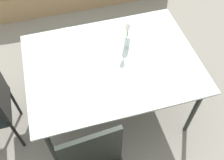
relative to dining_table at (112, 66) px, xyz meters
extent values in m
plane|color=gray|center=(-0.02, 0.00, -0.70)|extent=(12.00, 12.00, 0.00)
cube|color=silver|center=(0.00, 0.00, 0.04)|extent=(1.45, 1.06, 0.02)
cube|color=#232823|center=(0.00, 0.00, 0.02)|extent=(1.43, 1.04, 0.02)
cylinder|color=#232823|center=(-0.65, -0.45, -0.34)|extent=(0.04, 0.04, 0.73)
cylinder|color=#232823|center=(0.65, -0.45, -0.34)|extent=(0.04, 0.04, 0.73)
cylinder|color=#232823|center=(-0.65, 0.45, -0.34)|extent=(0.04, 0.04, 0.73)
cylinder|color=#232823|center=(0.65, 0.45, -0.34)|extent=(0.04, 0.04, 0.73)
cube|color=black|center=(-0.34, -0.72, 0.02)|extent=(0.42, 0.06, 0.54)
cylinder|color=black|center=(-0.94, -0.18, -0.47)|extent=(0.03, 0.03, 0.45)
cylinder|color=black|center=(-0.95, 0.18, -0.47)|extent=(0.03, 0.03, 0.45)
cylinder|color=silver|center=(0.18, 0.14, 0.11)|extent=(0.06, 0.06, 0.13)
cylinder|color=#569347|center=(0.18, 0.14, 0.21)|extent=(0.01, 0.01, 0.15)
sphere|color=white|center=(0.18, 0.14, 0.28)|extent=(0.04, 0.04, 0.04)
cylinder|color=#569347|center=(0.17, 0.14, 0.21)|extent=(0.01, 0.01, 0.15)
sphere|color=#DB4C56|center=(0.17, 0.14, 0.28)|extent=(0.04, 0.04, 0.04)
cylinder|color=#569347|center=(0.17, 0.14, 0.22)|extent=(0.01, 0.01, 0.17)
sphere|color=white|center=(0.17, 0.14, 0.30)|extent=(0.03, 0.03, 0.03)
cylinder|color=#569347|center=(0.17, 0.14, 0.22)|extent=(0.01, 0.01, 0.17)
sphere|color=white|center=(0.17, 0.14, 0.30)|extent=(0.04, 0.04, 0.04)
cylinder|color=#569347|center=(0.17, 0.14, 0.19)|extent=(0.01, 0.01, 0.12)
sphere|color=white|center=(0.17, 0.14, 0.25)|extent=(0.03, 0.03, 0.03)
camera|label=1|loc=(-0.38, -1.37, 1.71)|focal=41.41mm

